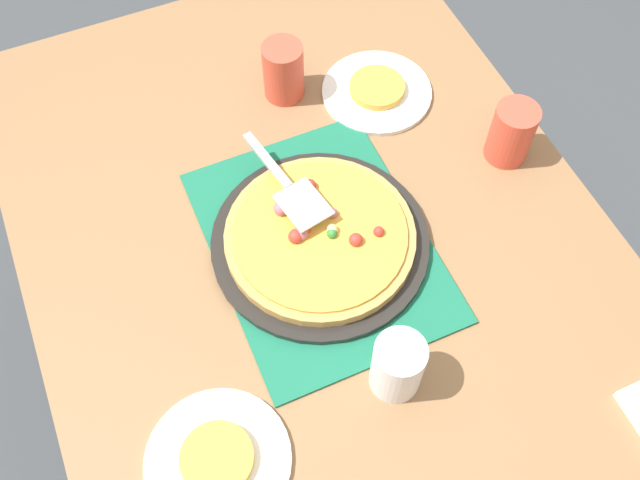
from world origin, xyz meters
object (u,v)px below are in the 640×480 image
(cup_near, at_px, (397,366))
(pizza_server, at_px, (288,186))
(pizza, at_px, (320,236))
(cup_far, at_px, (283,71))
(pizza_pan, at_px, (320,242))
(cup_corner, at_px, (512,133))
(plate_far_right, at_px, (218,460))
(served_slice_right, at_px, (217,458))
(plate_near_left, at_px, (377,92))
(served_slice_left, at_px, (377,88))

(cup_near, relative_size, pizza_server, 0.51)
(pizza, xyz_separation_m, cup_far, (-0.36, 0.08, 0.03))
(pizza_pan, relative_size, pizza_server, 1.62)
(cup_far, height_order, cup_corner, same)
(pizza, height_order, cup_near, cup_near)
(pizza_pan, relative_size, cup_near, 3.17)
(plate_far_right, distance_m, served_slice_right, 0.01)
(cup_near, bearing_deg, plate_near_left, 156.79)
(plate_far_right, distance_m, cup_far, 0.74)
(cup_near, bearing_deg, cup_far, 173.77)
(pizza, relative_size, pizza_server, 1.41)
(cup_corner, bearing_deg, served_slice_right, -64.61)
(plate_near_left, relative_size, cup_corner, 1.83)
(cup_near, bearing_deg, plate_far_right, -88.22)
(served_slice_left, distance_m, served_slice_right, 0.77)
(plate_near_left, height_order, plate_far_right, same)
(cup_corner, bearing_deg, plate_far_right, -64.61)
(cup_near, relative_size, cup_corner, 1.00)
(pizza_pan, bearing_deg, pizza_server, -168.99)
(plate_near_left, xyz_separation_m, plate_far_right, (0.56, -0.53, 0.00))
(pizza, xyz_separation_m, cup_near, (0.27, 0.01, 0.03))
(pizza, relative_size, served_slice_left, 3.00)
(pizza_pan, height_order, pizza_server, pizza_server)
(cup_corner, bearing_deg, cup_near, -51.02)
(served_slice_left, relative_size, served_slice_right, 1.00)
(pizza_pan, relative_size, plate_far_right, 1.73)
(pizza_pan, bearing_deg, cup_near, 1.96)
(plate_near_left, xyz_separation_m, served_slice_right, (0.56, -0.53, 0.01))
(pizza, relative_size, plate_far_right, 1.50)
(plate_near_left, bearing_deg, plate_far_right, -43.59)
(cup_far, bearing_deg, plate_near_left, 65.13)
(plate_far_right, height_order, cup_corner, cup_corner)
(plate_near_left, distance_m, cup_near, 0.60)
(served_slice_left, xyz_separation_m, served_slice_right, (0.56, -0.53, 0.00))
(served_slice_left, relative_size, cup_near, 0.92)
(pizza_pan, height_order, cup_far, cup_far)
(plate_far_right, bearing_deg, cup_far, 150.18)
(pizza, height_order, pizza_server, pizza_server)
(plate_far_right, bearing_deg, cup_corner, 115.39)
(cup_near, height_order, pizza_server, cup_near)
(pizza_pan, xyz_separation_m, plate_near_left, (-0.28, 0.25, -0.01))
(plate_near_left, xyz_separation_m, cup_near, (0.55, -0.24, 0.06))
(pizza, height_order, cup_far, cup_far)
(cup_corner, xyz_separation_m, pizza_server, (-0.05, -0.42, 0.01))
(pizza, relative_size, plate_near_left, 1.50)
(pizza_pan, bearing_deg, cup_far, 167.69)
(served_slice_right, bearing_deg, pizza_pan, 134.31)
(served_slice_left, xyz_separation_m, cup_far, (-0.08, -0.17, 0.04))
(pizza_server, bearing_deg, plate_far_right, -35.53)
(served_slice_left, height_order, cup_corner, cup_corner)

